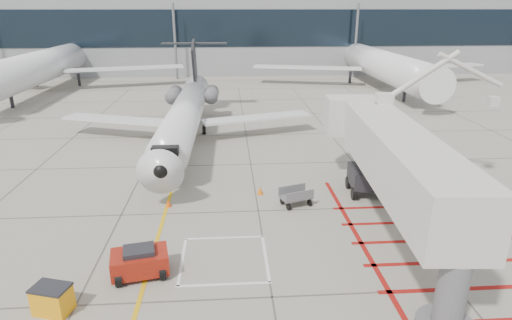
{
  "coord_description": "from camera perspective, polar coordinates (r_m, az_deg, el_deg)",
  "views": [
    {
      "loc": [
        -1.66,
        -18.74,
        11.41
      ],
      "look_at": [
        0.0,
        6.0,
        2.5
      ],
      "focal_mm": 30.0,
      "sensor_mm": 36.0,
      "label": 1
    }
  ],
  "objects": [
    {
      "name": "ground_plane",
      "position": [
        22.0,
        1.07,
        -11.47
      ],
      "size": [
        260.0,
        260.0,
        0.0
      ],
      "primitive_type": "plane",
      "color": "gray",
      "rests_on": "ground"
    },
    {
      "name": "regional_jet",
      "position": [
        35.2,
        -10.07,
        7.2
      ],
      "size": [
        24.3,
        30.41,
        7.87
      ],
      "primitive_type": null,
      "rotation": [
        0.0,
        0.0,
        -0.02
      ],
      "color": "silver",
      "rests_on": "ground_plane"
    },
    {
      "name": "jet_bridge",
      "position": [
        22.04,
        18.87,
        -1.65
      ],
      "size": [
        10.23,
        19.41,
        7.53
      ],
      "primitive_type": null,
      "rotation": [
        0.0,
        0.0,
        -0.07
      ],
      "color": "silver",
      "rests_on": "ground_plane"
    },
    {
      "name": "pushback_tug",
      "position": [
        20.26,
        -15.23,
        -12.86
      ],
      "size": [
        2.74,
        2.01,
        1.44
      ],
      "primitive_type": null,
      "rotation": [
        0.0,
        0.0,
        0.2
      ],
      "color": "maroon",
      "rests_on": "ground_plane"
    },
    {
      "name": "spill_bin",
      "position": [
        19.36,
        -25.52,
        -16.4
      ],
      "size": [
        1.57,
        1.26,
        1.19
      ],
      "primitive_type": null,
      "rotation": [
        0.0,
        0.0,
        -0.29
      ],
      "color": "orange",
      "rests_on": "ground_plane"
    },
    {
      "name": "baggage_cart",
      "position": [
        26.11,
        5.34,
        -4.84
      ],
      "size": [
        2.1,
        1.68,
        1.15
      ],
      "primitive_type": null,
      "rotation": [
        0.0,
        0.0,
        0.33
      ],
      "color": "#5B5A5F",
      "rests_on": "ground_plane"
    },
    {
      "name": "ground_power_unit",
      "position": [
        27.49,
        24.32,
        -4.65
      ],
      "size": [
        2.31,
        1.51,
        1.73
      ],
      "primitive_type": null,
      "rotation": [
        0.0,
        0.0,
        -0.11
      ],
      "color": "silver",
      "rests_on": "ground_plane"
    },
    {
      "name": "cone_nose",
      "position": [
        26.49,
        -11.6,
        -5.63
      ],
      "size": [
        0.34,
        0.34,
        0.47
      ],
      "primitive_type": "cone",
      "color": "#E64B0C",
      "rests_on": "ground_plane"
    },
    {
      "name": "cone_side",
      "position": [
        27.61,
        0.57,
        -4.06
      ],
      "size": [
        0.37,
        0.37,
        0.51
      ],
      "primitive_type": "cone",
      "color": "orange",
      "rests_on": "ground_plane"
    },
    {
      "name": "terminal_building",
      "position": [
        89.61,
        3.8,
        16.9
      ],
      "size": [
        180.0,
        28.0,
        14.0
      ],
      "primitive_type": "cube",
      "color": "gray",
      "rests_on": "ground_plane"
    },
    {
      "name": "terminal_glass_band",
      "position": [
        75.67,
        5.26,
        17.1
      ],
      "size": [
        180.0,
        0.1,
        6.0
      ],
      "primitive_type": "cube",
      "color": "black",
      "rests_on": "ground_plane"
    },
    {
      "name": "bg_aircraft_b",
      "position": [
        69.82,
        -26.2,
        13.66
      ],
      "size": [
        38.1,
        42.34,
        12.7
      ],
      "primitive_type": null,
      "color": "silver",
      "rests_on": "ground_plane"
    },
    {
      "name": "bg_aircraft_c",
      "position": [
        68.72,
        15.74,
        14.63
      ],
      "size": [
        36.68,
        40.75,
        12.23
      ],
      "primitive_type": null,
      "color": "silver",
      "rests_on": "ground_plane"
    }
  ]
}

